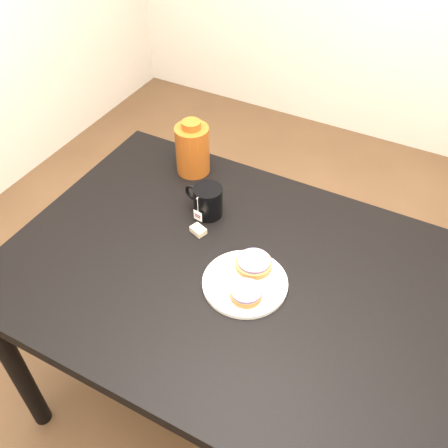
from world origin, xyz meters
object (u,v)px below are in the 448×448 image
Objects in this scene: plate at (245,282)px; mug at (207,201)px; bagel_back at (254,263)px; table at (251,297)px; bagel_package at (193,149)px; teabag_pouch at (198,230)px; bagel_front at (246,293)px.

mug reaches higher than plate.
bagel_back is (-0.00, 0.06, 0.02)m from plate.
bagel_back is at bearing 109.82° from table.
bagel_package is at bearing 135.73° from plate.
mug is at bearing 101.06° from teabag_pouch.
mug is 0.10m from teabag_pouch.
plate is at bearing -32.91° from mug.
mug is at bearing 147.94° from bagel_back.
bagel_front is 0.83× the size of mug.
teabag_pouch is (0.02, -0.09, -0.04)m from mug.
teabag_pouch is 0.32m from bagel_package.
bagel_front reaches higher than plate.
teabag_pouch is (-0.21, 0.11, 0.00)m from plate.
mug is 0.23m from bagel_package.
table is 0.13m from bagel_front.
mug is at bearing 138.67° from plate.
mug is (-0.24, 0.17, 0.13)m from table.
table is 0.10m from plate.
plate is at bearing -44.27° from bagel_package.
mug is 3.09× the size of teabag_pouch.
mug reaches higher than bagel_back.
teabag_pouch is at bearing -70.53° from mug.
bagel_front is (0.02, -0.04, 0.02)m from plate.
bagel_back is at bearing -14.55° from teabag_pouch.
table is 10.06× the size of mug.
plate is at bearing -103.99° from table.
table is at bearing -41.29° from bagel_package.
plate is (-0.01, -0.03, 0.09)m from table.
bagel_package is (-0.17, 0.26, 0.08)m from teabag_pouch.
plate is 0.24m from teabag_pouch.
bagel_front is (0.02, -0.07, 0.11)m from table.
bagel_package is at bearing 138.71° from table.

